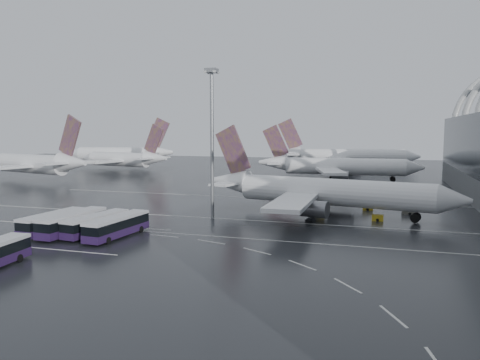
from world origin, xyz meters
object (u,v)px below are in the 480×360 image
(jet_remote_west, at_px, (37,164))
(bus_row_near_d, at_px, (117,226))
(bus_row_near_a, at_px, (53,222))
(gse_cart_belly_c, at_px, (318,211))
(floodlight_mast, at_px, (212,125))
(gse_cart_belly_e, at_px, (368,207))
(airliner_gate_b, at_px, (335,167))
(bus_row_near_b, at_px, (73,222))
(airliner_gate_c, at_px, (344,157))
(jet_remote_far, at_px, (121,155))
(gse_cart_belly_b, at_px, (410,212))
(gse_cart_belly_d, at_px, (408,210))
(airliner_main, at_px, (320,192))
(gse_cart_belly_a, at_px, (378,218))
(jet_remote_mid, at_px, (124,160))
(bus_row_near_c, at_px, (96,224))

(jet_remote_west, relative_size, bus_row_near_d, 3.62)
(bus_row_near_a, relative_size, gse_cart_belly_c, 5.31)
(bus_row_near_d, distance_m, floodlight_mast, 25.83)
(gse_cart_belly_e, bearing_deg, bus_row_near_d, -134.10)
(airliner_gate_b, xyz_separation_m, bus_row_near_b, (-31.11, -91.65, -2.73))
(gse_cart_belly_c, bearing_deg, bus_row_near_d, -133.20)
(airliner_gate_b, distance_m, floodlight_mast, 75.05)
(airliner_gate_b, height_order, gse_cart_belly_e, airliner_gate_b)
(airliner_gate_c, distance_m, jet_remote_far, 96.95)
(gse_cart_belly_b, xyz_separation_m, gse_cart_belly_c, (-16.79, -5.59, 0.14))
(bus_row_near_a, distance_m, gse_cart_belly_b, 64.54)
(jet_remote_far, height_order, gse_cart_belly_d, jet_remote_far)
(airliner_main, height_order, floodlight_mast, floodlight_mast)
(airliner_main, bearing_deg, gse_cart_belly_b, 28.87)
(airliner_gate_c, xyz_separation_m, floodlight_mast, (-13.76, -117.79, 11.79))
(bus_row_near_b, relative_size, gse_cart_belly_c, 5.61)
(gse_cart_belly_a, bearing_deg, airliner_main, 162.68)
(airliner_gate_b, distance_m, jet_remote_far, 101.22)
(jet_remote_west, xyz_separation_m, bus_row_near_b, (60.37, -62.47, -3.61))
(airliner_main, xyz_separation_m, airliner_gate_c, (-4.79, 108.18, 0.99))
(jet_remote_west, xyz_separation_m, bus_row_near_a, (56.78, -62.58, -3.71))
(jet_remote_far, bearing_deg, airliner_gate_b, 155.59)
(jet_remote_far, distance_m, floodlight_mast, 131.18)
(jet_remote_mid, distance_m, gse_cart_belly_c, 112.89)
(airliner_main, distance_m, jet_remote_west, 100.85)
(jet_remote_west, bearing_deg, jet_remote_far, -69.97)
(jet_remote_west, distance_m, gse_cart_belly_d, 114.79)
(airliner_main, bearing_deg, gse_cart_belly_e, 53.80)
(bus_row_near_d, bearing_deg, gse_cart_belly_c, -39.37)
(airliner_main, relative_size, floodlight_mast, 1.87)
(airliner_main, height_order, gse_cart_belly_d, airliner_main)
(airliner_gate_c, distance_m, floodlight_mast, 119.18)
(jet_remote_far, xyz_separation_m, bus_row_near_b, (65.74, -121.04, -3.84))
(airliner_main, xyz_separation_m, bus_row_near_a, (-38.28, -28.92, -2.63))
(jet_remote_west, bearing_deg, gse_cart_belly_b, -179.58)
(bus_row_near_a, height_order, gse_cart_belly_a, bus_row_near_a)
(gse_cart_belly_e, bearing_deg, jet_remote_west, 166.00)
(jet_remote_mid, bearing_deg, airliner_gate_c, -144.85)
(bus_row_near_c, bearing_deg, jet_remote_west, 53.41)
(bus_row_near_b, height_order, gse_cart_belly_b, bus_row_near_b)
(gse_cart_belly_a, bearing_deg, bus_row_near_a, -152.47)
(gse_cart_belly_b, distance_m, gse_cart_belly_d, 1.19)
(airliner_main, distance_m, jet_remote_mid, 112.66)
(airliner_gate_b, bearing_deg, gse_cart_belly_a, -80.47)
(bus_row_near_a, bearing_deg, airliner_gate_c, -10.89)
(gse_cart_belly_e, bearing_deg, floodlight_mast, -147.39)
(airliner_gate_b, distance_m, gse_cart_belly_c, 63.56)
(jet_remote_west, bearing_deg, gse_cart_belly_e, -179.22)
(airliner_main, relative_size, bus_row_near_d, 3.85)
(airliner_gate_b, height_order, gse_cart_belly_a, airliner_gate_b)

